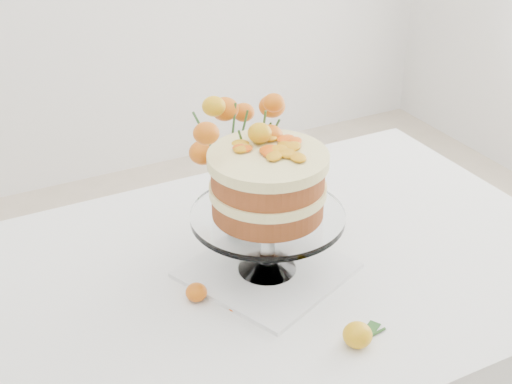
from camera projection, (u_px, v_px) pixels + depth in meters
table at (262, 297)px, 1.59m from camera, size 1.43×0.93×0.76m
napkin at (267, 270)px, 1.53m from camera, size 0.39×0.39×0.01m
cake_stand at (268, 190)px, 1.44m from camera, size 0.32×0.32×0.29m
rose_vase at (245, 151)px, 1.51m from camera, size 0.30×0.30×0.41m
loose_rose_near at (358, 335)px, 1.32m from camera, size 0.10×0.06×0.05m
loose_rose_far at (197, 292)px, 1.44m from camera, size 0.08×0.04×0.04m
stray_petal_a at (233, 308)px, 1.43m from camera, size 0.03×0.02×0.00m
stray_petal_b at (286, 304)px, 1.44m from camera, size 0.03×0.02×0.00m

